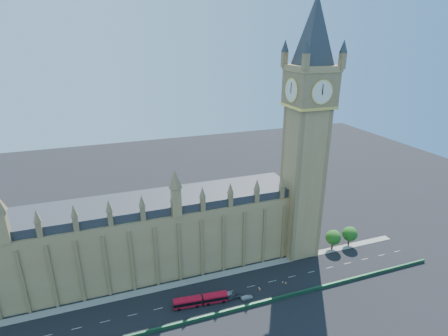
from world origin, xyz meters
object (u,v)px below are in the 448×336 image
object	(u,v)px
car_silver	(226,295)
car_white	(247,297)
red_bus	(201,300)
car_grey	(234,296)

from	to	relation	value
car_silver	car_white	xyz separation A→B (m)	(6.21, -2.92, -0.17)
red_bus	car_white	bearing A→B (deg)	-3.99
car_silver	red_bus	bearing A→B (deg)	96.71
red_bus	car_silver	xyz separation A→B (m)	(8.75, 0.37, -0.79)
car_grey	car_silver	xyz separation A→B (m)	(-2.29, 1.30, 0.01)
red_bus	car_white	world-z (taller)	red_bus
car_grey	car_silver	world-z (taller)	car_silver
car_white	car_silver	bearing A→B (deg)	64.52
red_bus	car_silver	distance (m)	8.80
car_silver	car_white	distance (m)	6.87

